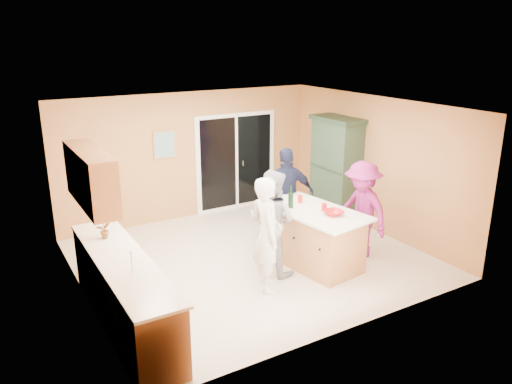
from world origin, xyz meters
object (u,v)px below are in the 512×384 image
woman_navy (287,196)px  woman_magenta (361,210)px  green_hutch (336,170)px  kitchen_island (312,239)px  woman_grey (271,222)px  woman_white (268,235)px

woman_navy → woman_magenta: 1.40m
green_hutch → woman_navy: (-1.54, -0.49, -0.15)m
kitchen_island → woman_grey: (-0.73, 0.12, 0.40)m
woman_navy → green_hutch: bearing=-146.4°
woman_white → woman_navy: (1.27, 1.38, 0.01)m
woman_navy → woman_magenta: (0.70, -1.21, -0.04)m
kitchen_island → woman_white: (-1.10, -0.34, 0.43)m
kitchen_island → green_hutch: green_hutch is taller
green_hutch → kitchen_island: bearing=-138.3°
green_hutch → woman_navy: green_hutch is taller
woman_white → kitchen_island: bearing=-50.3°
green_hutch → woman_magenta: green_hutch is taller
kitchen_island → woman_grey: size_ratio=1.14×
woman_grey → kitchen_island: bearing=-124.1°
woman_white → woman_magenta: (1.97, 0.16, -0.03)m
green_hutch → woman_navy: 1.62m
kitchen_island → woman_magenta: size_ratio=1.15×
woman_white → woman_magenta: size_ratio=1.04×
green_hutch → woman_white: bearing=-146.3°
green_hutch → woman_navy: size_ratio=1.20×
woman_grey → woman_magenta: (1.61, -0.30, -0.00)m
woman_white → green_hutch: bearing=-34.1°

